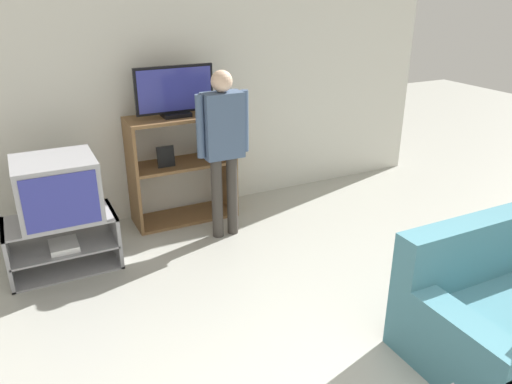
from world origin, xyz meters
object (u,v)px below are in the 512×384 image
television_main (57,189)px  media_shelf (182,168)px  person_standing_adult (223,139)px  television_flat (175,93)px  tv_stand (63,244)px

television_main → media_shelf: 1.40m
person_standing_adult → television_flat: bearing=117.0°
media_shelf → person_standing_adult: size_ratio=0.69×
tv_stand → person_standing_adult: person_standing_adult is taller
tv_stand → media_shelf: bearing=21.8°
television_main → person_standing_adult: person_standing_adult is taller
tv_stand → television_flat: size_ratio=1.17×
television_flat → media_shelf: bearing=21.6°
tv_stand → media_shelf: (1.31, 0.53, 0.34)m
television_main → media_shelf: media_shelf is taller
tv_stand → television_main: (0.03, 0.01, 0.52)m
television_main → person_standing_adult: 1.55m
tv_stand → person_standing_adult: size_ratio=0.56×
tv_stand → media_shelf: size_ratio=0.82×
tv_stand → media_shelf: 1.45m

